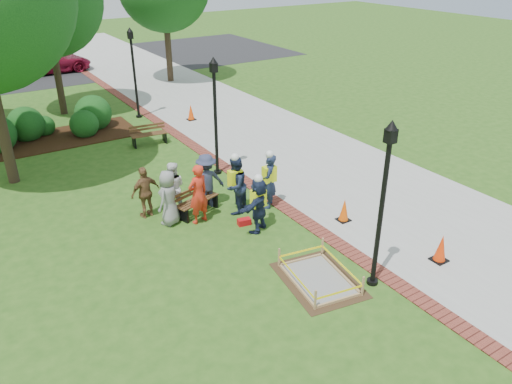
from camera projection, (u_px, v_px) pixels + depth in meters
ground at (264, 244)px, 14.12m from camera, size 100.00×100.00×0.00m
sidewalk at (236, 120)px, 24.08m from camera, size 6.00×60.00×0.02m
brick_edging at (174, 132)px, 22.50m from camera, size 0.50×60.00×0.03m
mulch_bed at (54, 139)px, 21.70m from camera, size 7.00×3.00×0.05m
parking_lot at (48, 68)px, 34.46m from camera, size 36.00×12.00×0.01m
wet_concrete_pad at (319, 273)px, 12.47m from camera, size 2.05×2.54×0.55m
bench_near at (197, 206)px, 15.62m from camera, size 1.56×0.90×0.80m
bench_far at (149, 139)px, 21.05m from camera, size 1.56×0.67×0.82m
cone_front at (441, 249)px, 13.17m from camera, size 0.41×0.41×0.80m
cone_back at (344, 211)px, 15.14m from camera, size 0.38×0.38×0.74m
cone_far at (191, 113)px, 23.95m from camera, size 0.39×0.39×0.78m
toolbox at (244, 222)px, 15.04m from camera, size 0.43×0.29×0.20m
lamp_near at (383, 195)px, 11.37m from camera, size 0.28×0.28×4.26m
lamp_mid at (215, 108)px, 17.40m from camera, size 0.28×0.28×4.26m
lamp_far at (134, 66)px, 23.42m from camera, size 0.28×0.28×4.26m
shrub_a at (0, 150)px, 20.55m from camera, size 1.61×1.61×1.61m
shrub_b at (29, 139)px, 21.76m from camera, size 1.55×1.55×1.55m
shrub_c at (86, 136)px, 22.14m from camera, size 1.25×1.25×1.25m
shrub_d at (95, 128)px, 23.09m from camera, size 1.65×1.65×1.65m
shrub_e at (46, 134)px, 22.29m from camera, size 0.92×0.92×0.92m
casual_person_a at (169, 198)px, 14.80m from camera, size 0.65×0.60×1.71m
casual_person_b at (198, 194)px, 14.83m from camera, size 0.67×0.50×1.88m
casual_person_c at (173, 188)px, 15.44m from camera, size 0.64×0.54×1.68m
casual_person_d at (146, 192)px, 15.21m from camera, size 0.58×0.43×1.65m
casual_person_e at (207, 181)px, 15.77m from camera, size 0.62×0.45×1.79m
hivis_worker_a at (258, 203)px, 14.41m from camera, size 0.63×0.55×1.81m
hivis_worker_b at (269, 179)px, 15.72m from camera, size 0.65×0.67×1.94m
hivis_worker_c at (235, 184)px, 15.37m from camera, size 0.70×0.64×1.99m
parked_car_c at (54, 72)px, 33.19m from camera, size 2.10×4.58×1.48m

